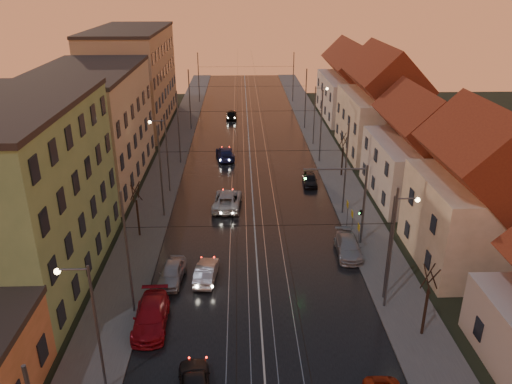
{
  "coord_description": "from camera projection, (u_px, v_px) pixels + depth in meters",
  "views": [
    {
      "loc": [
        -1.22,
        -19.34,
        20.94
      ],
      "look_at": [
        0.14,
        21.8,
        3.36
      ],
      "focal_mm": 35.0,
      "sensor_mm": 36.0,
      "label": 1
    }
  ],
  "objects": [
    {
      "name": "street_lamp_2",
      "position": [
        164.0,
        148.0,
        51.42
      ],
      "size": [
        1.75,
        0.32,
        8.0
      ],
      "color": "#595B60",
      "rests_on": "ground"
    },
    {
      "name": "street_lamp_0",
      "position": [
        90.0,
        318.0,
        25.68
      ],
      "size": [
        1.75,
        0.32,
        8.0
      ],
      "color": "#595B60",
      "rests_on": "ground"
    },
    {
      "name": "parked_left_3",
      "position": [
        172.0,
        273.0,
        37.35
      ],
      "size": [
        2.06,
        4.34,
        1.43
      ],
      "primitive_type": "imported",
      "rotation": [
        0.0,
        0.0,
        -0.09
      ],
      "color": "#A3A3A9",
      "rests_on": "ground"
    },
    {
      "name": "apartment_left_1",
      "position": [
        15.0,
        198.0,
        35.82
      ],
      "size": [
        10.0,
        18.0,
        13.0
      ],
      "primitive_type": "cube",
      "color": "#65935D",
      "rests_on": "ground"
    },
    {
      "name": "driving_car_3",
      "position": [
        225.0,
        153.0,
        62.98
      ],
      "size": [
        2.72,
        5.29,
        1.47
      ],
      "primitive_type": "imported",
      "rotation": [
        0.0,
        0.0,
        3.28
      ],
      "color": "navy",
      "rests_on": "ground"
    },
    {
      "name": "apartment_left_3",
      "position": [
        133.0,
        79.0,
        76.07
      ],
      "size": [
        10.0,
        24.0,
        14.0
      ],
      "primitive_type": "cube",
      "color": "tan",
      "rests_on": "ground"
    },
    {
      "name": "tram_rail_0",
      "position": [
        233.0,
        160.0,
        62.72
      ],
      "size": [
        0.06,
        120.0,
        0.03
      ],
      "primitive_type": "cube",
      "color": "gray",
      "rests_on": "road"
    },
    {
      "name": "driving_car_1",
      "position": [
        206.0,
        272.0,
        37.53
      ],
      "size": [
        1.84,
        4.22,
        1.35
      ],
      "primitive_type": "imported",
      "rotation": [
        0.0,
        0.0,
        3.04
      ],
      "color": "#AEAEB4",
      "rests_on": "ground"
    },
    {
      "name": "tram_rail_2",
      "position": [
        256.0,
        159.0,
        62.81
      ],
      "size": [
        0.06,
        120.0,
        0.03
      ],
      "primitive_type": "cube",
      "color": "gray",
      "rests_on": "road"
    },
    {
      "name": "parked_left_2",
      "position": [
        151.0,
        316.0,
        32.46
      ],
      "size": [
        2.26,
        5.27,
        1.51
      ],
      "primitive_type": "imported",
      "rotation": [
        0.0,
        0.0,
        0.03
      ],
      "color": "maroon",
      "rests_on": "ground"
    },
    {
      "name": "catenary_pole_r_4",
      "position": [
        306.0,
        99.0,
        74.17
      ],
      "size": [
        0.16,
        0.16,
        9.0
      ],
      "primitive_type": "cylinder",
      "color": "#595B60",
      "rests_on": "ground"
    },
    {
      "name": "tram_rail_1",
      "position": [
        244.0,
        160.0,
        62.76
      ],
      "size": [
        0.06,
        120.0,
        0.03
      ],
      "primitive_type": "cube",
      "color": "gray",
      "rests_on": "road"
    },
    {
      "name": "house_right_2",
      "position": [
        420.0,
        154.0,
        50.47
      ],
      "size": [
        9.18,
        12.24,
        9.2
      ],
      "color": "beige",
      "rests_on": "ground"
    },
    {
      "name": "catenary_pole_l_5",
      "position": [
        199.0,
        78.0,
        90.19
      ],
      "size": [
        0.16,
        0.16,
        9.0
      ],
      "primitive_type": "cylinder",
      "color": "#595B60",
      "rests_on": "ground"
    },
    {
      "name": "catenary_pole_r_5",
      "position": [
        293.0,
        78.0,
        90.71
      ],
      "size": [
        0.16,
        0.16,
        9.0
      ],
      "primitive_type": "cylinder",
      "color": "#595B60",
      "rests_on": "ground"
    },
    {
      "name": "road",
      "position": [
        250.0,
        160.0,
        62.8
      ],
      "size": [
        16.0,
        120.0,
        0.04
      ],
      "primitive_type": "cube",
      "color": "black",
      "rests_on": "ground"
    },
    {
      "name": "traffic_light_mast",
      "position": [
        353.0,
        195.0,
        41.02
      ],
      "size": [
        5.3,
        0.32,
        7.2
      ],
      "color": "#595B60",
      "rests_on": "ground"
    },
    {
      "name": "parked_right_1",
      "position": [
        348.0,
        246.0,
        41.04
      ],
      "size": [
        2.18,
        4.87,
        1.39
      ],
      "primitive_type": "imported",
      "rotation": [
        0.0,
        0.0,
        -0.05
      ],
      "color": "#A2A2A7",
      "rests_on": "ground"
    },
    {
      "name": "street_lamp_1",
      "position": [
        395.0,
        238.0,
        33.59
      ],
      "size": [
        1.75,
        0.32,
        8.0
      ],
      "color": "#595B60",
      "rests_on": "ground"
    },
    {
      "name": "bare_tree_0",
      "position": [
        137.0,
        211.0,
        43.14
      ],
      "size": [
        1.09,
        1.09,
        5.11
      ],
      "color": "black",
      "rests_on": "ground"
    },
    {
      "name": "catenary_pole_r_2",
      "position": [
        346.0,
        170.0,
        46.59
      ],
      "size": [
        0.16,
        0.16,
        9.0
      ],
      "primitive_type": "cylinder",
      "color": "#595B60",
      "rests_on": "ground"
    },
    {
      "name": "catenary_pole_l_4",
      "position": [
        190.0,
        100.0,
        73.65
      ],
      "size": [
        0.16,
        0.16,
        9.0
      ],
      "primitive_type": "cylinder",
      "color": "#595B60",
      "rests_on": "ground"
    },
    {
      "name": "house_right_1",
      "position": [
        478.0,
        199.0,
        38.21
      ],
      "size": [
        8.67,
        10.2,
        10.8
      ],
      "color": "#BEB192",
      "rests_on": "ground"
    },
    {
      "name": "driving_car_4",
      "position": [
        231.0,
        114.0,
        81.11
      ],
      "size": [
        1.72,
        4.27,
        1.45
      ],
      "primitive_type": "imported",
      "rotation": [
        0.0,
        0.0,
        3.14
      ],
      "color": "black",
      "rests_on": "ground"
    },
    {
      "name": "apartment_left_2",
      "position": [
        91.0,
        128.0,
        54.4
      ],
      "size": [
        10.0,
        20.0,
        12.0
      ],
      "primitive_type": "cube",
      "color": "tan",
      "rests_on": "ground"
    },
    {
      "name": "tram_rail_3",
      "position": [
        268.0,
        159.0,
        62.85
      ],
      "size": [
        0.06,
        120.0,
        0.03
      ],
      "primitive_type": "cube",
      "color": "gray",
      "rests_on": "road"
    },
    {
      "name": "sidewalk_right",
      "position": [
        329.0,
        158.0,
        63.08
      ],
      "size": [
        4.0,
        120.0,
        0.15
      ],
      "primitive_type": "cube",
      "color": "#4C4C4C",
      "rests_on": "ground"
    },
    {
      "name": "catenary_pole_r_1",
      "position": [
        391.0,
        251.0,
        32.81
      ],
      "size": [
        0.16,
        0.16,
        9.0
      ],
      "primitive_type": "cylinder",
      "color": "#595B60",
      "rests_on": "ground"
    },
    {
      "name": "sidewalk_left",
      "position": [
        170.0,
        160.0,
        62.47
      ],
      "size": [
        4.0,
        120.0,
        0.15
      ],
      "primitive_type": "cube",
      "color": "#4C4C4C",
      "rests_on": "ground"
    },
    {
      "name": "house_right_4",
      "position": [
        352.0,
        86.0,
        80.65
      ],
      "size": [
        9.18,
        16.32,
        10.0
      ],
      "color": "beige",
      "rests_on": "ground"
    },
    {
      "name": "street_lamp_3",
      "position": [
        317.0,
        110.0,
        66.68
      ],
      "size": [
        1.75,
        0.32,
        8.0
      ],
      "color": "#595B60",
      "rests_on": "ground"
    },
    {
      "name": "catenary_pole_l_2",
      "position": [
        161.0,
        173.0,
        46.07
      ],
      "size": [
        0.16,
        0.16,
        9.0
      ],
      "primitive_type": "cylinder",
      "color": "#595B60",
      "rests_on": "ground"
    },
    {
      "name": "parked_right_2",
      "position": [
        310.0,
        179.0,
        54.93
      ],
      "size": [
        1.67,
        3.8,
        1.27
      ],
      "primitive_type": "imported",
      "rotation": [
        0.0,
        0.0,
        -0.05
      ],
      "color": "black",
      "rests_on": "ground"
    },
    {
      "name": "catenary_pole_l_1",
      "position": [
        128.0,
        255.0,
        32.28
      ],
      "size": [
        0.16,
        0.16,
        9.0
      ],
      "primitive_type": "cylinder",
      "color": "#595B60",
      "rests_on": "ground"
    },
    {
      "name": "bare_tree_1",
      "position": [
        426.0,
        303.0,
        30.89
      ],
      "size": [
        1.09,
        1.09,
        5.11
      ],
      "color": "black",
      "rests_on": "ground"
    },
    {
      "name": "driving_car_2",
      "position": [
        227.0,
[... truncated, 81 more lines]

